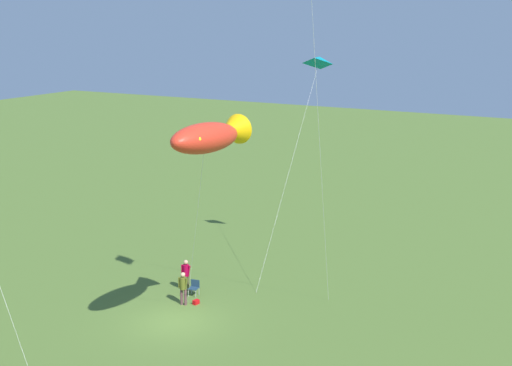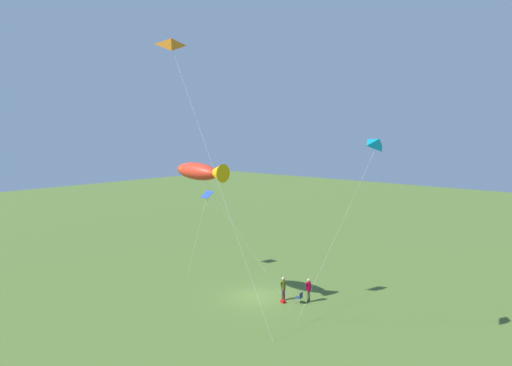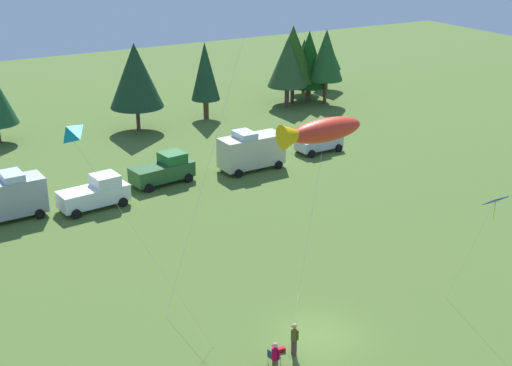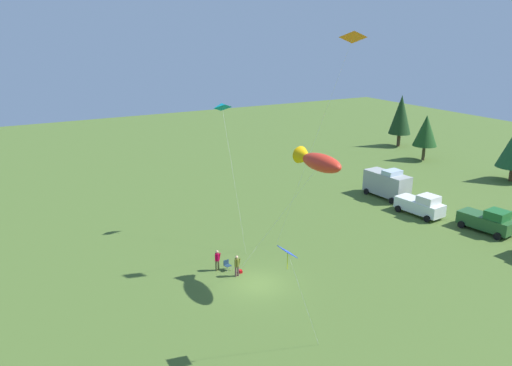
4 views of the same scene
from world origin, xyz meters
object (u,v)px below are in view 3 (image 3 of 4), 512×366
object	(u,v)px
person_spectator	(275,356)
van_camper_beige	(251,150)
kite_large_fish	(318,131)
folding_chair	(273,356)
kite_diamond_blue	(495,203)
truck_white_pickup	(96,193)
truck_green_flatbed	(164,170)
car_silver_compact	(318,142)
person_kite_flyer	(294,337)
kite_delta_teal	(67,132)
van_motorhome_grey	(5,197)
backpack_on_grass	(282,349)

from	to	relation	value
person_spectator	van_camper_beige	world-z (taller)	van_camper_beige
kite_large_fish	folding_chair	bearing A→B (deg)	-139.39
van_camper_beige	kite_diamond_blue	bearing A→B (deg)	86.04
truck_white_pickup	truck_green_flatbed	xyz separation A→B (m)	(6.22, 2.18, 0.00)
person_spectator	car_silver_compact	xyz separation A→B (m)	(20.03, 26.10, -0.07)
car_silver_compact	person_kite_flyer	bearing A→B (deg)	50.33
person_spectator	kite_delta_teal	size ratio (longest dim) A/B	0.14
truck_green_flatbed	van_motorhome_grey	bearing A→B (deg)	177.36
van_motorhome_grey	truck_green_flatbed	distance (m)	12.36
person_kite_flyer	person_spectator	distance (m)	1.87
person_kite_flyer	kite_delta_teal	world-z (taller)	kite_delta_teal
person_kite_flyer	truck_white_pickup	world-z (taller)	truck_white_pickup
kite_delta_teal	kite_diamond_blue	bearing A→B (deg)	-15.18
truck_white_pickup	van_camper_beige	distance (m)	13.87
truck_green_flatbed	kite_diamond_blue	world-z (taller)	kite_diamond_blue
car_silver_compact	kite_large_fish	bearing A→B (deg)	51.83
person_kite_flyer	truck_green_flatbed	bearing A→B (deg)	75.47
kite_diamond_blue	folding_chair	bearing A→B (deg)	171.11
backpack_on_grass	van_camper_beige	world-z (taller)	van_camper_beige
folding_chair	backpack_on_grass	bearing A→B (deg)	28.00
backpack_on_grass	truck_white_pickup	xyz separation A→B (m)	(-2.34, 22.09, 0.99)
van_motorhome_grey	truck_green_flatbed	bearing A→B (deg)	1.90
person_kite_flyer	backpack_on_grass	distance (m)	1.11
folding_chair	kite_large_fish	world-z (taller)	kite_large_fish
person_spectator	van_camper_beige	xyz separation A→B (m)	(12.68, 25.10, 0.62)
person_kite_flyer	car_silver_compact	distance (m)	31.18
truck_green_flatbed	kite_delta_teal	size ratio (longest dim) A/B	0.43
folding_chair	truck_green_flatbed	world-z (taller)	truck_green_flatbed
van_camper_beige	kite_delta_teal	distance (m)	30.82
backpack_on_grass	van_motorhome_grey	bearing A→B (deg)	110.00
backpack_on_grass	van_motorhome_grey	xyz separation A→B (m)	(-8.41, 23.10, 1.53)
kite_large_fish	kite_delta_teal	bearing A→B (deg)	-175.18
person_spectator	truck_white_pickup	world-z (taller)	truck_white_pickup
person_spectator	van_motorhome_grey	distance (m)	25.56
van_camper_beige	kite_large_fish	bearing A→B (deg)	67.94
person_kite_flyer	kite_delta_teal	size ratio (longest dim) A/B	0.14
truck_white_pickup	kite_delta_teal	bearing A→B (deg)	-114.82
kite_delta_teal	person_spectator	bearing A→B (deg)	-29.01
truck_white_pickup	kite_large_fish	distance (m)	21.22
car_silver_compact	kite_large_fish	size ratio (longest dim) A/B	0.42
folding_chair	backpack_on_grass	distance (m)	1.25
van_motorhome_grey	van_camper_beige	xyz separation A→B (m)	(19.84, 0.58, 0.00)
person_spectator	truck_white_pickup	size ratio (longest dim) A/B	0.34
truck_white_pickup	kite_delta_teal	size ratio (longest dim) A/B	0.42
folding_chair	kite_delta_teal	world-z (taller)	kite_delta_teal
backpack_on_grass	kite_delta_teal	xyz separation A→B (m)	(-8.76, 2.74, 11.73)
van_motorhome_grey	kite_large_fish	size ratio (longest dim) A/B	0.54
person_kite_flyer	folding_chair	distance (m)	1.45
kite_delta_teal	backpack_on_grass	bearing A→B (deg)	-17.35
person_spectator	person_kite_flyer	bearing A→B (deg)	21.11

